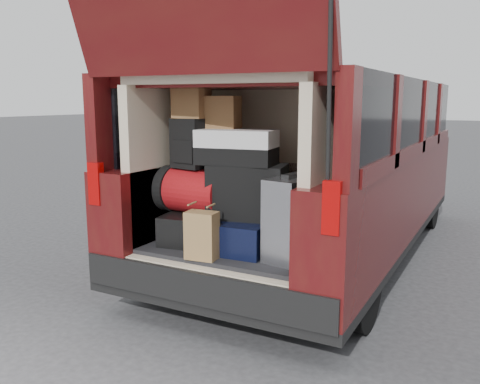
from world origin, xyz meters
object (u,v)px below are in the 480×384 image
(black_hardshell, at_px, (196,226))
(kraft_bag, at_px, (202,235))
(twotone_duffel, at_px, (237,147))
(black_soft_case, at_px, (248,191))
(backpack, at_px, (189,143))
(silver_roller, at_px, (291,219))
(red_duffel, at_px, (195,191))
(navy_hardshell, at_px, (244,235))

(black_hardshell, relative_size, kraft_bag, 1.70)
(kraft_bag, relative_size, twotone_duffel, 0.59)
(black_soft_case, xyz_separation_m, backpack, (-0.46, -0.05, 0.33))
(kraft_bag, relative_size, backpack, 0.88)
(kraft_bag, bearing_deg, backpack, 126.80)
(black_hardshell, relative_size, black_soft_case, 1.02)
(black_hardshell, relative_size, twotone_duffel, 1.00)
(silver_roller, distance_m, twotone_duffel, 0.65)
(red_duffel, bearing_deg, black_soft_case, 9.68)
(silver_roller, distance_m, kraft_bag, 0.60)
(navy_hardshell, xyz_separation_m, twotone_duffel, (-0.08, 0.04, 0.61))
(black_hardshell, height_order, navy_hardshell, same)
(silver_roller, relative_size, kraft_bag, 1.71)
(red_duffel, height_order, black_soft_case, black_soft_case)
(kraft_bag, xyz_separation_m, red_duffel, (-0.28, 0.35, 0.23))
(kraft_bag, bearing_deg, black_hardshell, 121.85)
(navy_hardshell, bearing_deg, twotone_duffel, 147.48)
(black_hardshell, bearing_deg, red_duffel, -107.45)
(kraft_bag, xyz_separation_m, backpack, (-0.31, 0.34, 0.58))
(black_hardshell, bearing_deg, silver_roller, -16.22)
(twotone_duffel, bearing_deg, backpack, 175.27)
(black_hardshell, height_order, kraft_bag, kraft_bag)
(black_hardshell, distance_m, silver_roller, 0.83)
(silver_roller, bearing_deg, twotone_duffel, 177.40)
(black_hardshell, xyz_separation_m, twotone_duffel, (0.35, 0.00, 0.61))
(red_duffel, relative_size, black_soft_case, 0.96)
(navy_hardshell, relative_size, kraft_bag, 1.55)
(black_soft_case, bearing_deg, red_duffel, 173.85)
(navy_hardshell, relative_size, silver_roller, 0.91)
(black_hardshell, xyz_separation_m, backpack, (-0.04, -0.02, 0.63))
(backpack, height_order, twotone_duffel, backpack)
(silver_roller, height_order, black_soft_case, black_soft_case)
(twotone_duffel, bearing_deg, silver_roller, -19.92)
(twotone_duffel, bearing_deg, black_hardshell, 172.69)
(black_hardshell, bearing_deg, backpack, -163.88)
(kraft_bag, distance_m, twotone_duffel, 0.67)
(black_soft_case, relative_size, backpack, 1.47)
(black_hardshell, relative_size, navy_hardshell, 1.10)
(kraft_bag, bearing_deg, black_soft_case, 63.87)
(black_hardshell, bearing_deg, black_soft_case, -5.10)
(black_hardshell, height_order, backpack, backpack)
(kraft_bag, height_order, black_soft_case, black_soft_case)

